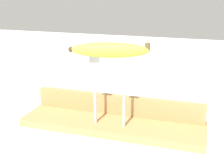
% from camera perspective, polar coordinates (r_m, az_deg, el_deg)
% --- Properties ---
extents(ground_plane, '(3.00, 3.00, 0.00)m').
position_cam_1_polar(ground_plane, '(0.80, 0.00, -8.20)').
color(ground_plane, silver).
extents(wooden_board, '(0.47, 0.13, 0.02)m').
position_cam_1_polar(wooden_board, '(0.80, 0.00, -7.55)').
color(wooden_board, '#A87F4C').
rests_on(wooden_board, ground).
extents(board_backstop, '(0.46, 0.02, 0.05)m').
position_cam_1_polar(board_backstop, '(0.83, 1.09, -3.84)').
color(board_backstop, '#A87F4C').
rests_on(board_backstop, wooden_board).
extents(fork_stand_center, '(0.10, 0.01, 0.17)m').
position_cam_1_polar(fork_stand_center, '(0.74, -0.49, -0.26)').
color(fork_stand_center, '#B2B2B7').
rests_on(fork_stand_center, wooden_board).
extents(banana_raised_center, '(0.19, 0.07, 0.04)m').
position_cam_1_polar(banana_raised_center, '(0.72, -0.51, 6.32)').
color(banana_raised_center, '#B2C138').
rests_on(banana_raised_center, fork_stand_center).
extents(fork_fallen_near, '(0.08, 0.18, 0.01)m').
position_cam_1_polar(fork_fallen_near, '(1.24, -12.85, 0.98)').
color(fork_fallen_near, '#B2B2B7').
rests_on(fork_fallen_near, ground).
extents(banana_chunk_far, '(0.05, 0.05, 0.03)m').
position_cam_1_polar(banana_chunk_far, '(0.94, -4.80, -3.12)').
color(banana_chunk_far, yellow).
rests_on(banana_chunk_far, ground).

